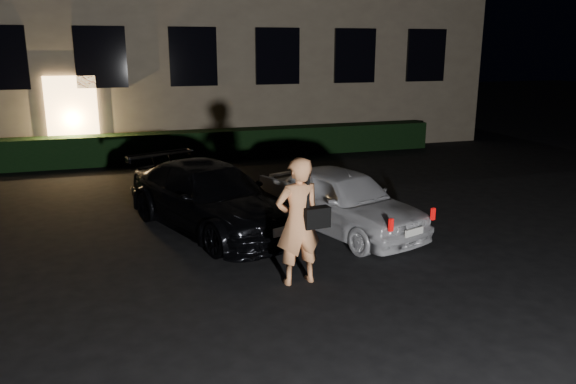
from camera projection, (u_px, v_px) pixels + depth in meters
name	position (u px, v px, depth m)	size (l,w,h in m)	color
ground	(324.00, 311.00, 7.22)	(80.00, 80.00, 0.00)	black
hedge	(199.00, 145.00, 16.81)	(15.00, 0.70, 0.85)	black
sedan	(211.00, 198.00, 10.33)	(3.14, 4.52, 1.21)	black
hatch	(343.00, 200.00, 10.21)	(2.45, 3.74, 1.18)	silver
man	(299.00, 221.00, 7.88)	(0.79, 0.51, 1.85)	#E4935B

